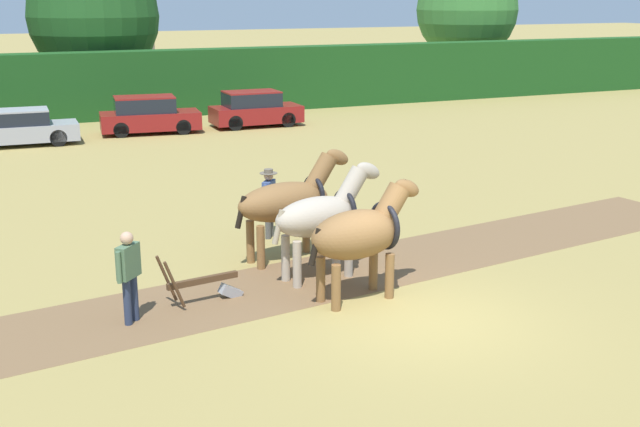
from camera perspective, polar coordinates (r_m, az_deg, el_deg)
The scene contains 14 objects.
ground_plane at distance 14.86m, azimuth 7.52°, elevation -7.50°, with size 240.00×240.00×0.00m, color #998447.
plowed_furrow_strip at distance 15.04m, azimuth -16.09°, elevation -7.71°, with size 31.91×2.62×0.01m, color brown.
hedgerow at distance 39.71m, azimuth -13.26°, elevation 8.92°, with size 73.54×1.47×3.15m, color #194719.
tree_center at distance 43.64m, azimuth -15.81°, elevation 13.32°, with size 6.61×6.61×7.94m.
tree_center_right at distance 53.22m, azimuth 10.42°, elevation 14.06°, with size 6.40×6.40×7.99m.
draft_horse_lead_left at distance 15.32m, azimuth 2.90°, elevation -1.41°, with size 2.59×1.24×2.35m.
draft_horse_lead_right at distance 16.45m, azimuth 0.17°, elevation -0.15°, with size 2.65×1.12×2.43m.
draft_horse_trail_left at distance 17.62m, azimuth -2.24°, elevation 0.92°, with size 2.92×1.20×2.47m.
plow at distance 15.63m, azimuth -7.88°, elevation -5.09°, with size 1.69×0.56×1.13m.
farmer_at_plow at distance 14.67m, azimuth -13.44°, elevation -3.94°, with size 0.50×0.52×1.71m.
farmer_beside_team at distance 19.34m, azimuth -3.65°, elevation 1.13°, with size 0.45×0.55×1.71m.
parked_car_left at distance 33.60m, azimuth -20.65°, elevation 5.71°, with size 4.40×1.87×1.41m.
parked_car_center_left at distance 35.05m, azimuth -12.09°, elevation 6.82°, with size 4.31×2.19×1.58m.
parked_car_center at distance 36.25m, azimuth -4.66°, elevation 7.38°, with size 3.99×1.81×1.58m.
Camera 1 is at (-7.22, -11.66, 5.73)m, focal length 45.00 mm.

